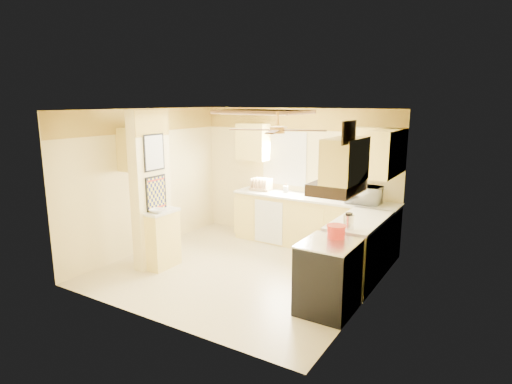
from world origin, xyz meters
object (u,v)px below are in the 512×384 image
Objects in this scene: bowl at (157,211)px; kettle at (349,221)px; microwave at (364,195)px; dutch_oven at (336,231)px; stove at (328,277)px.

kettle is at bearing 14.09° from bowl.
bowl is 2.91m from kettle.
microwave is 1.92m from dutch_oven.
microwave is 2.21× the size of dutch_oven.
dutch_oven reaches higher than stove.
microwave is at bearing 96.45° from stove.
stove is 4.13× the size of kettle.
kettle is at bearing 100.76° from microwave.
dutch_oven is (0.24, -1.90, -0.09)m from microwave.
bowl is at bearing -165.91° from kettle.
stove is 0.83m from kettle.
dutch_oven reaches higher than bowl.
bowl is 0.90× the size of dutch_oven.
microwave reaches higher than stove.
dutch_oven is (2.78, 0.33, 0.03)m from bowl.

